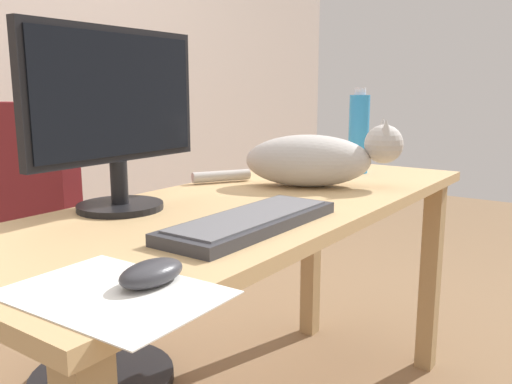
% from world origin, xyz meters
% --- Properties ---
extents(desk, '(1.56, 0.60, 0.72)m').
position_xyz_m(desk, '(0.00, 0.00, 0.61)').
color(desk, tan).
rests_on(desk, ground_plane).
extents(office_chair, '(0.48, 0.48, 0.96)m').
position_xyz_m(office_chair, '(-0.09, 0.62, 0.42)').
color(office_chair, black).
rests_on(office_chair, ground_plane).
extents(monitor, '(0.48, 0.20, 0.42)m').
position_xyz_m(monitor, '(-0.28, 0.19, 0.94)').
color(monitor, black).
rests_on(monitor, desk).
extents(keyboard, '(0.44, 0.15, 0.03)m').
position_xyz_m(keyboard, '(-0.24, -0.16, 0.73)').
color(keyboard, '#333338').
rests_on(keyboard, desk).
extents(cat, '(0.35, 0.54, 0.20)m').
position_xyz_m(cat, '(0.25, -0.03, 0.80)').
color(cat, '#B2ADA8').
rests_on(cat, desk).
extents(computer_mouse, '(0.11, 0.06, 0.04)m').
position_xyz_m(computer_mouse, '(-0.59, -0.23, 0.73)').
color(computer_mouse, '#333338').
rests_on(computer_mouse, desk).
extents(paper_sheet, '(0.22, 0.30, 0.00)m').
position_xyz_m(paper_sheet, '(-0.64, -0.21, 0.72)').
color(paper_sheet, white).
rests_on(paper_sheet, desk).
extents(water_bottle, '(0.07, 0.07, 0.28)m').
position_xyz_m(water_bottle, '(0.56, -0.02, 0.85)').
color(water_bottle, '#2D8CD1').
rests_on(water_bottle, desk).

